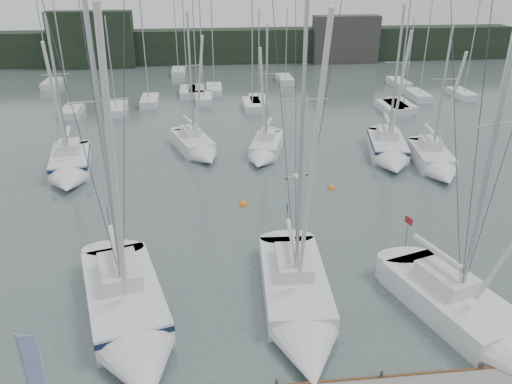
% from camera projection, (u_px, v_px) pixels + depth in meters
% --- Properties ---
extents(ground, '(160.00, 160.00, 0.00)m').
position_uv_depth(ground, '(307.00, 319.00, 22.45)').
color(ground, '#495956').
rests_on(ground, ground).
extents(far_treeline, '(90.00, 4.00, 5.00)m').
position_uv_depth(far_treeline, '(228.00, 46.00, 77.22)').
color(far_treeline, black).
rests_on(far_treeline, ground).
extents(far_building_left, '(12.00, 3.00, 8.00)m').
position_uv_depth(far_building_left, '(92.00, 40.00, 72.84)').
color(far_building_left, black).
rests_on(far_building_left, ground).
extents(far_building_right, '(10.00, 3.00, 7.00)m').
position_uv_depth(far_building_right, '(345.00, 39.00, 76.74)').
color(far_building_right, '#3B3836').
rests_on(far_building_right, ground).
extents(mast_forest, '(50.87, 25.83, 14.45)m').
position_uv_depth(mast_forest, '(256.00, 94.00, 57.84)').
color(mast_forest, silver).
rests_on(mast_forest, ground).
extents(sailboat_near_left, '(5.68, 10.46, 16.75)m').
position_uv_depth(sailboat_near_left, '(130.00, 322.00, 21.32)').
color(sailboat_near_left, silver).
rests_on(sailboat_near_left, ground).
extents(sailboat_near_center, '(3.52, 10.37, 16.47)m').
position_uv_depth(sailboat_near_center, '(300.00, 312.00, 22.10)').
color(sailboat_near_center, silver).
rests_on(sailboat_near_center, ground).
extents(sailboat_near_right, '(5.66, 9.69, 15.44)m').
position_uv_depth(sailboat_near_right, '(484.00, 328.00, 21.06)').
color(sailboat_near_right, silver).
rests_on(sailboat_near_right, ground).
extents(sailboat_mid_a, '(3.96, 8.28, 12.32)m').
position_uv_depth(sailboat_mid_a, '(70.00, 168.00, 36.91)').
color(sailboat_mid_a, silver).
rests_on(sailboat_mid_a, ground).
extents(sailboat_mid_b, '(4.54, 7.60, 11.88)m').
position_uv_depth(sailboat_mid_b, '(198.00, 148.00, 41.12)').
color(sailboat_mid_b, silver).
rests_on(sailboat_mid_b, ground).
extents(sailboat_mid_c, '(4.09, 7.33, 10.98)m').
position_uv_depth(sailboat_mid_c, '(264.00, 151.00, 40.60)').
color(sailboat_mid_c, silver).
rests_on(sailboat_mid_c, ground).
extents(sailboat_mid_d, '(4.37, 8.83, 12.62)m').
position_uv_depth(sailboat_mid_d, '(389.00, 152.00, 40.10)').
color(sailboat_mid_d, silver).
rests_on(sailboat_mid_d, ground).
extents(sailboat_mid_e, '(3.59, 7.98, 11.29)m').
position_uv_depth(sailboat_mid_e, '(436.00, 163.00, 38.07)').
color(sailboat_mid_e, silver).
rests_on(sailboat_mid_e, ground).
extents(buoy_a, '(0.57, 0.57, 0.57)m').
position_uv_depth(buoy_a, '(243.00, 205.00, 32.93)').
color(buoy_a, orange).
rests_on(buoy_a, ground).
extents(buoy_b, '(0.50, 0.50, 0.50)m').
position_uv_depth(buoy_b, '(331.00, 188.00, 35.28)').
color(buoy_b, orange).
rests_on(buoy_b, ground).
extents(dock_banner, '(0.61, 0.08, 4.03)m').
position_uv_depth(dock_banner, '(32.00, 374.00, 15.81)').
color(dock_banner, '#A9ABB1').
rests_on(dock_banner, dock).
extents(seagull, '(1.09, 0.54, 0.22)m').
position_uv_depth(seagull, '(297.00, 176.00, 22.52)').
color(seagull, silver).
rests_on(seagull, ground).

